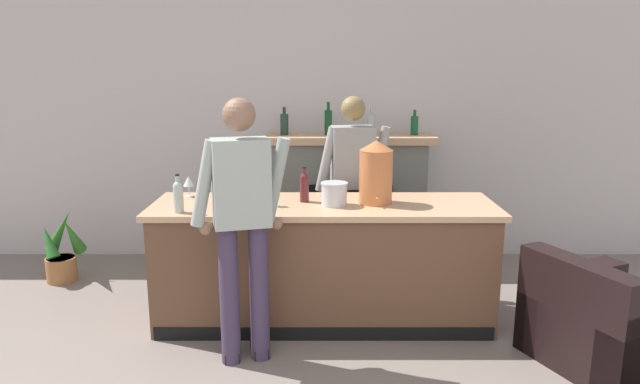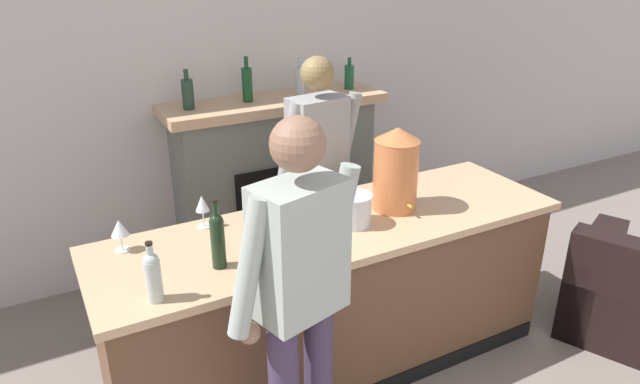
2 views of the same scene
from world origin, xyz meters
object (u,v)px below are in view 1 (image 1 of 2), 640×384
Objects in this scene: wine_bottle_cabernet_heavy at (303,186)px; potted_plant_corner at (60,253)px; armchair_black at (602,327)px; wine_glass_front_left at (243,179)px; wine_glass_front_right at (274,193)px; person_bartender at (351,185)px; ice_bucket_steel at (333,194)px; fireplace_stone at (347,198)px; copper_dispenser at (375,172)px; wine_bottle_rose_blush at (177,195)px; person_customer at (241,221)px; wine_bottle_port_short at (226,188)px; wine_glass_by_dispenser at (187,182)px.

potted_plant_corner is at bearing 161.16° from wine_bottle_cabernet_heavy.
armchair_black is 6.22× the size of wine_glass_front_left.
wine_glass_front_right is at bearing -24.17° from potted_plant_corner.
ice_bucket_steel is (-0.18, -0.73, 0.08)m from person_bartender.
person_bartender is (-1.60, 1.37, 0.68)m from armchair_black.
armchair_black is 2.29m from wine_bottle_cabernet_heavy.
potted_plant_corner is 2.40× the size of wine_bottle_cabernet_heavy.
person_bartender reaches higher than fireplace_stone.
potted_plant_corner is 2.40m from wine_glass_front_right.
copper_dispenser is 2.37× the size of ice_bucket_steel.
wine_bottle_rose_blush reaches higher than wine_glass_front_right.
person_customer is at bearing -83.55° from wine_glass_front_left.
wine_bottle_port_short reaches higher than wine_glass_by_dispenser.
copper_dispenser reaches higher than wine_bottle_cabernet_heavy.
armchair_black is 7.72× the size of wine_glass_front_right.
ice_bucket_steel is at bearing 160.33° from armchair_black.
armchair_black is 2.43m from wine_glass_front_right.
wine_glass_front_left is at bearing -16.74° from potted_plant_corner.
wine_bottle_rose_blush is at bearing -169.04° from ice_bucket_steel.
wine_bottle_port_short is 0.59m from wine_bottle_cabernet_heavy.
copper_dispenser is 0.77m from wine_glass_front_right.
person_bartender is 6.29× the size of wine_bottle_cabernet_heavy.
armchair_black is 2.75m from wine_bottle_port_short.
wine_glass_by_dispenser reaches higher than armchair_black.
fireplace_stone is 1.63m from wine_glass_front_right.
copper_dispenser reaches higher than wine_glass_front_right.
armchair_black is 2.50m from person_customer.
fireplace_stone is 9.09× the size of wine_glass_front_left.
person_customer is 0.54m from wine_bottle_port_short.
wine_bottle_cabernet_heavy is 1.86× the size of wine_glass_front_right.
fireplace_stone is at bearing 68.49° from person_customer.
wine_bottle_port_short is 2.33× the size of wine_glass_front_right.
copper_dispenser is at bearing 7.68° from wine_bottle_port_short.
person_bartender is 1.26m from wine_bottle_port_short.
armchair_black is at bearing -20.56° from wine_bottle_cabernet_heavy.
wine_glass_front_right is (0.67, 0.18, -0.02)m from wine_bottle_rose_blush.
wine_bottle_cabernet_heavy is at bearing 20.51° from wine_bottle_rose_blush.
person_customer is 1.15m from copper_dispenser.
copper_dispenser is at bearing 154.32° from armchair_black.
wine_glass_by_dispenser reaches higher than potted_plant_corner.
fireplace_stone is at bearing 67.19° from wine_glass_front_right.
ice_bucket_steel is at bearing 43.49° from person_customer.
armchair_black is at bearing -1.38° from person_customer.
person_bartender is 8.47× the size of ice_bucket_steel.
wine_bottle_port_short is (-0.96, -1.50, 0.43)m from fireplace_stone.
potted_plant_corner is 2.14m from wine_bottle_port_short.
wine_glass_front_left is (-0.49, 0.24, 0.01)m from wine_bottle_cabernet_heavy.
wine_glass_by_dispenser is (-1.33, -0.44, 0.12)m from person_bartender.
wine_bottle_rose_blush is 0.70m from wine_glass_front_right.
person_customer reaches higher than wine_glass_by_dispenser.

